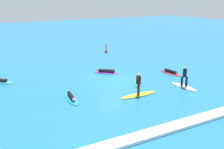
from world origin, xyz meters
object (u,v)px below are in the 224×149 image
surfer_on_green_board (138,80)px  surfer_on_red_board (171,72)px  surfer_on_purple_board (106,71)px  marker_buoy (106,51)px  surfer_on_blue_board (71,97)px  surfer_on_white_board (184,82)px  surfer_on_yellow_board (138,90)px

surfer_on_green_board → surfer_on_red_board: surfer_on_green_board is taller
surfer_on_purple_board → surfer_on_green_board: bearing=147.5°
surfer_on_red_board → marker_buoy: marker_buoy is taller
surfer_on_blue_board → marker_buoy: bearing=150.1°
surfer_on_green_board → surfer_on_red_board: (4.34, 0.59, -0.01)m
surfer_on_white_board → surfer_on_yellow_board: size_ratio=0.86×
surfer_on_yellow_board → surfer_on_purple_board: (0.73, 6.67, -0.25)m
surfer_on_green_board → surfer_on_purple_board: (-1.15, 3.82, 0.01)m
surfer_on_blue_board → surfer_on_yellow_board: size_ratio=0.92×
surfer_on_green_board → surfer_on_white_board: bearing=-104.2°
surfer_on_green_board → surfer_on_purple_board: 3.99m
marker_buoy → surfer_on_red_board: bearing=-86.1°
surfer_on_blue_board → marker_buoy: 17.08m
surfer_on_yellow_board → surfer_on_blue_board: bearing=-20.4°
marker_buoy → surfer_on_blue_board: bearing=-126.5°
surfer_on_red_board → surfer_on_purple_board: size_ratio=1.08×
surfer_on_purple_board → marker_buoy: 10.01m
surfer_on_white_board → surfer_on_purple_board: 7.84m
surfer_on_yellow_board → surfer_on_purple_board: surfer_on_yellow_board is taller
surfer_on_white_board → surfer_on_red_board: surfer_on_white_board is taller
surfer_on_white_board → surfer_on_yellow_board: 4.50m
surfer_on_green_board → surfer_on_yellow_board: surfer_on_yellow_board is taller
surfer_on_green_board → surfer_on_white_board: surfer_on_white_board is taller
surfer_on_green_board → surfer_on_blue_board: surfer_on_green_board is taller
surfer_on_white_board → marker_buoy: (0.91, 15.73, -0.28)m
surfer_on_red_board → marker_buoy: bearing=175.3°
surfer_on_white_board → surfer_on_purple_board: surfer_on_white_board is taller
surfer_on_yellow_board → surfer_on_green_board: bearing=-123.1°
surfer_on_yellow_board → surfer_on_white_board: bearing=177.8°
surfer_on_green_board → surfer_on_white_board: size_ratio=1.02×
surfer_on_blue_board → surfer_on_purple_board: bearing=138.2°
surfer_on_green_board → surfer_on_yellow_board: 3.42m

